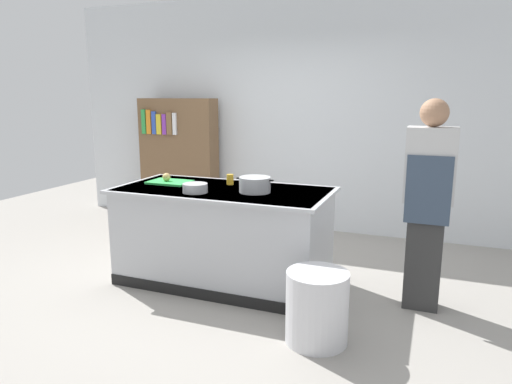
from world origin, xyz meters
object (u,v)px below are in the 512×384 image
onion (166,177)px  mixing_bowl (195,188)px  stock_pot (255,185)px  juice_cup (230,179)px  bookshelf (179,160)px  person_chef (428,201)px  trash_bin (317,307)px

onion → mixing_bowl: 0.56m
onion → stock_pot: stock_pot is taller
stock_pot → juice_cup: 0.43m
juice_cup → bookshelf: bookshelf is taller
stock_pot → mixing_bowl: (-0.49, -0.21, -0.03)m
person_chef → bookshelf: (-3.30, 1.69, -0.06)m
mixing_bowl → juice_cup: (0.13, 0.45, 0.01)m
mixing_bowl → person_chef: bearing=10.2°
juice_cup → person_chef: 1.79m
onion → person_chef: size_ratio=0.05×
onion → person_chef: (2.40, 0.05, -0.05)m
stock_pot → juice_cup: (-0.35, 0.25, -0.02)m
onion → stock_pot: 0.97m
onion → person_chef: 2.40m
juice_cup → person_chef: size_ratio=0.06×
juice_cup → trash_bin: size_ratio=0.19×
onion → person_chef: bearing=1.2°
onion → bookshelf: bookshelf is taller
juice_cup → trash_bin: bearing=-41.1°
person_chef → mixing_bowl: bearing=112.0°
stock_pot → person_chef: bearing=5.5°
bookshelf → stock_pot: bearing=-44.5°
juice_cup → mixing_bowl: bearing=-106.5°
stock_pot → person_chef: 1.44m
onion → stock_pot: bearing=-5.3°
juice_cup → stock_pot: bearing=-34.8°
onion → person_chef: person_chef is taller
onion → trash_bin: size_ratio=0.15×
stock_pot → bookshelf: 2.62m
stock_pot → trash_bin: stock_pot is taller
trash_bin → bookshelf: bearing=135.7°
onion → juice_cup: bearing=14.3°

